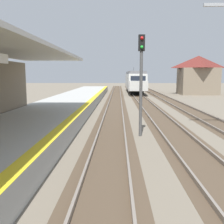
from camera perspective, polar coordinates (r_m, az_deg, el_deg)
station_platform at (r=15.72m, az=-16.27°, el=-2.29°), size 5.00×80.00×0.91m
track_pair_nearest_platform at (r=19.00m, az=0.29°, el=-1.46°), size 2.34×120.00×0.16m
track_pair_middle at (r=19.23m, az=10.47°, el=-1.47°), size 2.34×120.00×0.16m
track_pair_far_side at (r=20.05m, az=20.11°, el=-1.45°), size 2.34×120.00×0.16m
approaching_train at (r=49.20m, az=4.98°, el=6.83°), size 2.93×19.60×4.76m
rail_signal_post at (r=13.54m, az=6.40°, el=8.04°), size 0.32×0.34×5.20m
distant_trackside_house at (r=46.24m, az=18.31°, el=7.82°), size 6.60×5.28×6.40m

